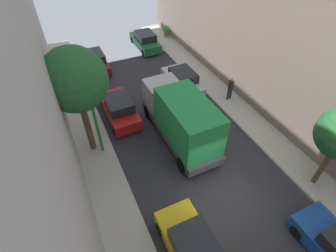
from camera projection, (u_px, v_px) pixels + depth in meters
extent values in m
plane|color=#2D2D33|center=(221.00, 198.00, 13.03)|extent=(32.00, 32.00, 0.00)
cube|color=#B7B2A8|center=(127.00, 239.00, 11.41)|extent=(2.00, 44.00, 0.15)
cube|color=#B7B2A8|center=(296.00, 164.00, 14.54)|extent=(2.00, 44.00, 0.15)
cube|color=gold|center=(194.00, 252.00, 10.55)|extent=(1.76, 4.20, 0.76)
cube|color=#1E2328|center=(197.00, 248.00, 9.98)|extent=(1.56, 2.10, 0.64)
cylinder|color=black|center=(161.00, 229.00, 11.50)|extent=(0.22, 0.64, 0.64)
cylinder|color=black|center=(192.00, 215.00, 11.99)|extent=(0.22, 0.64, 0.64)
cube|color=red|center=(120.00, 110.00, 17.35)|extent=(1.76, 4.20, 0.76)
cube|color=#1E2328|center=(119.00, 103.00, 16.78)|extent=(1.56, 2.10, 0.64)
cylinder|color=black|center=(103.00, 103.00, 18.30)|extent=(0.22, 0.64, 0.64)
cylinder|color=black|center=(124.00, 98.00, 18.78)|extent=(0.22, 0.64, 0.64)
cylinder|color=black|center=(115.00, 130.00, 16.23)|extent=(0.22, 0.64, 0.64)
cylinder|color=black|center=(139.00, 123.00, 16.71)|extent=(0.22, 0.64, 0.64)
cube|color=maroon|center=(95.00, 63.00, 22.07)|extent=(1.76, 4.20, 0.76)
cube|color=#1E2328|center=(94.00, 56.00, 21.49)|extent=(1.56, 2.10, 0.64)
cylinder|color=black|center=(83.00, 60.00, 23.01)|extent=(0.22, 0.64, 0.64)
cylinder|color=black|center=(100.00, 56.00, 23.50)|extent=(0.22, 0.64, 0.64)
cylinder|color=black|center=(90.00, 76.00, 20.94)|extent=(0.22, 0.64, 0.64)
cylinder|color=black|center=(109.00, 72.00, 21.43)|extent=(0.22, 0.64, 0.64)
cylinder|color=black|center=(297.00, 232.00, 11.40)|extent=(0.22, 0.64, 0.64)
cylinder|color=black|center=(322.00, 218.00, 11.89)|extent=(0.22, 0.64, 0.64)
cube|color=silver|center=(182.00, 82.00, 19.88)|extent=(1.76, 4.20, 0.76)
cube|color=#1E2328|center=(183.00, 75.00, 19.31)|extent=(1.56, 2.10, 0.64)
cylinder|color=black|center=(165.00, 77.00, 20.83)|extent=(0.22, 0.64, 0.64)
cylinder|color=black|center=(182.00, 73.00, 21.31)|extent=(0.22, 0.64, 0.64)
cylinder|color=black|center=(182.00, 98.00, 18.76)|extent=(0.22, 0.64, 0.64)
cylinder|color=black|center=(201.00, 93.00, 19.24)|extent=(0.22, 0.64, 0.64)
cube|color=#1E6638|center=(145.00, 42.00, 25.08)|extent=(1.76, 4.20, 0.76)
cube|color=#1E2328|center=(145.00, 36.00, 24.50)|extent=(1.56, 2.10, 0.64)
cylinder|color=black|center=(133.00, 40.00, 26.02)|extent=(0.22, 0.64, 0.64)
cylinder|color=black|center=(147.00, 37.00, 26.51)|extent=(0.22, 0.64, 0.64)
cylinder|color=black|center=(144.00, 53.00, 23.95)|extent=(0.22, 0.64, 0.64)
cylinder|color=black|center=(159.00, 50.00, 24.44)|extent=(0.22, 0.64, 0.64)
cube|color=#4C4C51|center=(179.00, 129.00, 15.72)|extent=(2.20, 6.60, 0.50)
cube|color=#B7B7BC|center=(163.00, 93.00, 16.58)|extent=(2.10, 1.80, 1.70)
cube|color=green|center=(188.00, 121.00, 14.08)|extent=(2.24, 4.20, 2.40)
cylinder|color=black|center=(148.00, 112.00, 17.32)|extent=(0.30, 0.96, 0.96)
cylinder|color=black|center=(174.00, 104.00, 17.94)|extent=(0.30, 0.96, 0.96)
cylinder|color=black|center=(183.00, 165.00, 13.98)|extent=(0.30, 0.96, 0.96)
cylinder|color=black|center=(213.00, 153.00, 14.60)|extent=(0.30, 0.96, 0.96)
cylinder|color=#2D334C|center=(228.00, 94.00, 18.71)|extent=(0.18, 0.18, 0.82)
cylinder|color=#2D334C|center=(231.00, 93.00, 18.78)|extent=(0.18, 0.18, 0.82)
cylinder|color=#262626|center=(231.00, 85.00, 18.25)|extent=(0.36, 0.36, 0.64)
sphere|color=tan|center=(232.00, 80.00, 17.94)|extent=(0.24, 0.24, 0.24)
cylinder|color=brown|center=(323.00, 166.00, 12.72)|extent=(0.26, 0.26, 2.58)
cylinder|color=brown|center=(87.00, 126.00, 14.22)|extent=(0.35, 0.35, 3.49)
sphere|color=#23602D|center=(74.00, 80.00, 12.22)|extent=(3.24, 3.24, 3.24)
cylinder|color=brown|center=(166.00, 34.00, 26.99)|extent=(0.48, 0.48, 0.43)
sphere|color=#38843D|center=(166.00, 29.00, 26.64)|extent=(0.76, 0.76, 0.76)
cylinder|color=#26723F|center=(94.00, 114.00, 13.36)|extent=(0.16, 0.16, 5.55)
sphere|color=white|center=(81.00, 61.00, 11.34)|extent=(0.44, 0.44, 0.44)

